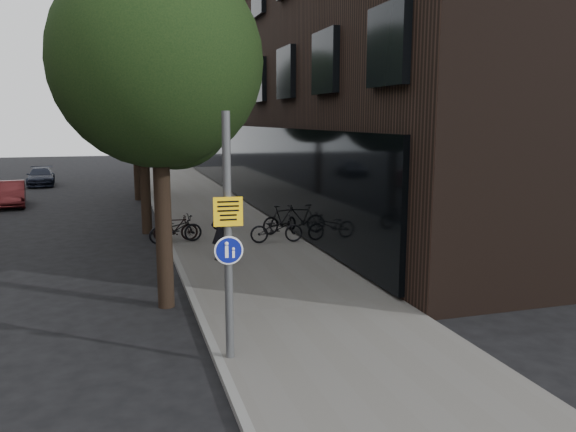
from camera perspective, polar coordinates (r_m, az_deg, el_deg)
name	(u,v)px	position (r m, az deg, el deg)	size (l,w,h in m)	color
ground	(355,380)	(9.43, 6.80, -16.17)	(120.00, 120.00, 0.00)	black
sidewalk	(241,244)	(18.58, -4.83, -2.85)	(4.50, 60.00, 0.12)	#5C5955
curb_edge	(171,248)	(18.27, -11.76, -3.23)	(0.15, 60.00, 0.13)	slate
building_right_dark_brick	(341,29)	(32.43, 5.38, 18.42)	(12.00, 40.00, 18.00)	black
street_tree_near	(161,72)	(12.47, -12.82, 14.11)	(4.40, 4.40, 7.50)	black
street_tree_mid	(143,91)	(20.94, -14.51, 12.22)	(5.00, 5.00, 7.80)	black
street_tree_far	(135,99)	(29.93, -15.25, 11.37)	(5.00, 5.00, 7.80)	black
signpost	(228,237)	(9.28, -6.12, -2.16)	(0.48, 0.14, 4.13)	#595B5E
pedestrian	(220,233)	(16.21, -6.88, -1.69)	(0.58, 0.38, 1.58)	black
parked_bike_facade_near	(276,229)	(18.40, -1.18, -1.31)	(0.61, 1.74, 0.91)	black
parked_bike_facade_far	(283,219)	(19.84, -0.51, -0.33)	(0.48, 1.70, 1.02)	black
parked_bike_curb_near	(176,229)	(18.70, -11.35, -1.30)	(0.61, 1.75, 0.92)	black
parked_bike_curb_far	(176,228)	(18.96, -11.35, -1.21)	(0.41, 1.47, 0.88)	black
parked_car_mid	(11,194)	(30.00, -26.34, 2.04)	(1.27, 3.63, 1.20)	#5C1A1C
parked_car_far	(41,177)	(38.62, -23.82, 3.68)	(1.57, 3.86, 1.12)	black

